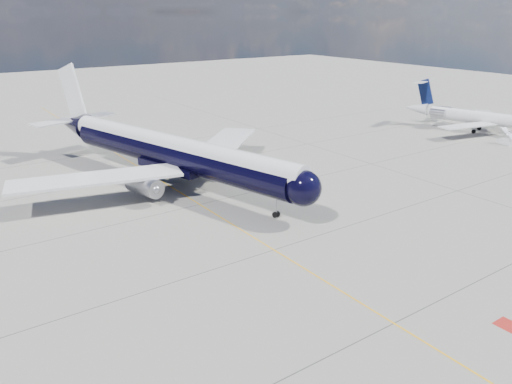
{
  "coord_description": "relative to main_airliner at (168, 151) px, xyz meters",
  "views": [
    {
      "loc": [
        -26.76,
        -25.13,
        22.02
      ],
      "look_at": [
        1.82,
        15.68,
        4.0
      ],
      "focal_mm": 35.0,
      "sensor_mm": 36.0,
      "label": 1
    }
  ],
  "objects": [
    {
      "name": "ground",
      "position": [
        -0.51,
        -4.39,
        -4.56
      ],
      "size": [
        320.0,
        320.0,
        0.0
      ],
      "primitive_type": "plane",
      "color": "gray",
      "rests_on": "ground"
    },
    {
      "name": "taxiway_centerline",
      "position": [
        -0.51,
        -9.39,
        -4.55
      ],
      "size": [
        0.16,
        160.0,
        0.01
      ],
      "primitive_type": "cube",
      "color": "#E7A30C",
      "rests_on": "ground"
    },
    {
      "name": "red_marking",
      "position": [
        6.29,
        -44.39,
        -4.55
      ],
      "size": [
        1.6,
        1.6,
        0.01
      ],
      "primitive_type": "cube",
      "color": "maroon",
      "rests_on": "ground"
    },
    {
      "name": "main_airliner",
      "position": [
        0.0,
        0.0,
        0.0
      ],
      "size": [
        40.46,
        50.08,
        14.69
      ],
      "rotation": [
        0.0,
        0.0,
        0.25
      ],
      "color": "black",
      "rests_on": "ground"
    },
    {
      "name": "regional_jet",
      "position": [
        62.53,
        -5.1,
        -1.59
      ],
      "size": [
        23.25,
        27.27,
        9.4
      ],
      "rotation": [
        0.0,
        0.0,
        0.28
      ],
      "color": "silver",
      "rests_on": "ground"
    },
    {
      "name": "boarding_stair",
      "position": [
        58.38,
        -14.66,
        -4.01
      ],
      "size": [
        2.52,
        2.96,
        2.94
      ],
      "rotation": [
        0.0,
        0.0,
        -0.16
      ],
      "color": "silver",
      "rests_on": "ground"
    }
  ]
}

